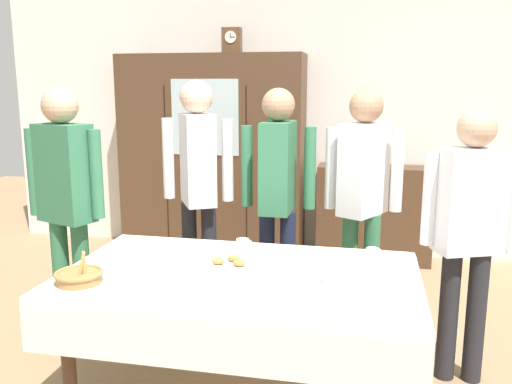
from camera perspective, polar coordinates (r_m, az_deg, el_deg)
name	(u,v)px	position (r m, az deg, el deg)	size (l,w,h in m)	color
ground_plane	(249,380)	(3.37, -0.74, -19.17)	(12.00, 12.00, 0.00)	#997A56
back_wall	(306,119)	(5.53, 5.28, 7.59)	(6.40, 0.10, 2.70)	silver
dining_table	(239,291)	(2.87, -1.82, -10.32)	(1.84, 1.09, 0.74)	#4C3321
wall_cabinet	(212,156)	(5.45, -4.61, 3.79)	(1.82, 0.46, 1.99)	#4C3321
mantel_clock	(232,40)	(5.36, -2.54, 15.60)	(0.18, 0.11, 0.24)	brown
bookshelf_low	(374,214)	(5.38, 12.27, -2.26)	(1.09, 0.35, 0.93)	#4C3321
book_stack	(376,160)	(5.28, 12.51, 3.25)	(0.17, 0.23, 0.11)	#3D754C
tea_cup_far_left	(331,280)	(2.72, 7.90, -9.14)	(0.13, 0.13, 0.06)	white
tea_cup_center	(373,255)	(3.14, 12.16, -6.45)	(0.13, 0.13, 0.06)	white
tea_cup_back_edge	(191,255)	(3.08, -6.87, -6.62)	(0.13, 0.13, 0.06)	white
tea_cup_far_right	(243,245)	(3.25, -1.39, -5.57)	(0.13, 0.13, 0.06)	white
bread_basket	(79,276)	(2.85, -18.08, -8.40)	(0.24, 0.24, 0.16)	#9E7542
pastry_plate	(230,264)	(2.96, -2.80, -7.59)	(0.28, 0.28, 0.05)	white
spoon_mid_right	(323,264)	(3.00, 7.01, -7.54)	(0.12, 0.02, 0.01)	silver
spoon_near_right	(167,268)	(2.96, -9.29, -7.88)	(0.12, 0.02, 0.01)	silver
spoon_front_edge	(277,252)	(3.19, 2.25, -6.32)	(0.12, 0.02, 0.01)	silver
person_near_right_end	(363,186)	(3.76, 11.18, 0.59)	(0.52, 0.41, 1.67)	#33704C
person_behind_table_right	(198,175)	(3.90, -6.12, 1.74)	(0.52, 0.41, 1.73)	#232328
person_behind_table_left	(66,191)	(3.69, -19.33, 0.09)	(0.52, 0.31, 1.69)	#33704C
person_by_cabinet	(469,221)	(3.25, 21.50, -2.89)	(0.52, 0.32, 1.58)	#232328
person_beside_shelf	(278,184)	(3.75, 2.30, 0.86)	(0.52, 0.36, 1.68)	#191E38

